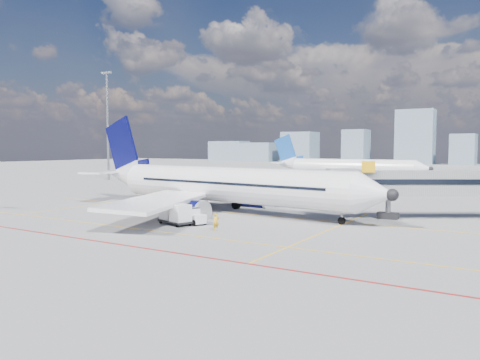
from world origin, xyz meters
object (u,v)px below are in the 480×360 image
Objects in this scene: ramp_worker at (216,222)px; belt_loader at (147,207)px; baggage_tug at (194,216)px; second_aircraft at (345,167)px; cargo_dolly at (175,213)px; main_aircraft at (217,185)px.

belt_loader is at bearing 102.91° from ramp_worker.
baggage_tug is 4.48m from ramp_worker.
baggage_tug is (6.61, -65.62, -2.43)m from second_aircraft.
second_aircraft is at bearing 45.82° from ramp_worker.
cargo_dolly is at bearing -83.30° from second_aircraft.
main_aircraft is at bearing -84.67° from second_aircraft.
main_aircraft is 16.14× the size of baggage_tug.
second_aircraft is 7.16× the size of belt_loader.
baggage_tug is 1.91m from cargo_dolly.
second_aircraft is 61.30m from belt_loader.
cargo_dolly reaches higher than ramp_worker.
belt_loader is at bearing 175.78° from baggage_tug.
ramp_worker is (5.46, -0.74, -0.36)m from cargo_dolly.
main_aircraft reaches higher than belt_loader.
belt_loader is 15.89m from ramp_worker.
baggage_tug is at bearing 58.14° from cargo_dolly.
main_aircraft reaches higher than cargo_dolly.
cargo_dolly is at bearing 119.16° from ramp_worker.
cargo_dolly reaches higher than baggage_tug.
ramp_worker is at bearing -49.75° from main_aircraft.
main_aircraft is at bearing 37.73° from belt_loader.
ramp_worker is (14.52, -6.45, 0.26)m from belt_loader.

